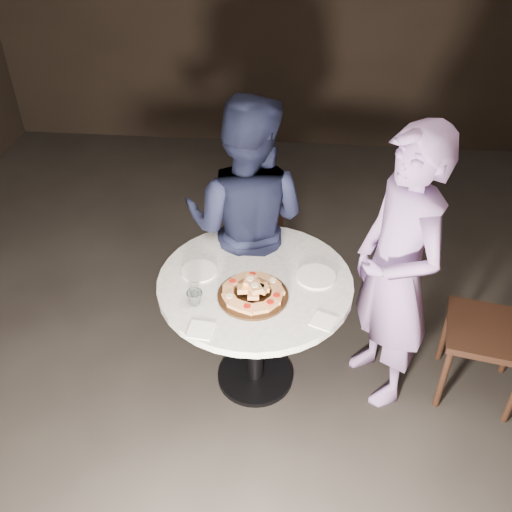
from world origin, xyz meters
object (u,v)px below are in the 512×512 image
at_px(diner_navy, 246,224).
at_px(diner_teal, 396,274).
at_px(focaccia_pile, 253,290).
at_px(water_glass, 195,298).
at_px(table, 255,300).
at_px(chair_right, 511,325).
at_px(chair_far, 256,232).
at_px(serving_board, 253,295).

relative_size(diner_navy, diner_teal, 0.96).
distance_m(focaccia_pile, water_glass, 0.31).
distance_m(table, chair_right, 1.47).
distance_m(water_glass, chair_right, 1.80).
height_order(chair_far, chair_right, chair_right).
relative_size(chair_right, diner_teal, 0.57).
relative_size(focaccia_pile, diner_teal, 0.20).
height_order(serving_board, diner_navy, diner_navy).
relative_size(table, diner_navy, 0.71).
xyz_separation_m(serving_board, chair_far, (-0.09, 1.14, -0.39)).
xyz_separation_m(table, diner_navy, (-0.10, 0.51, 0.18)).
bearing_deg(diner_teal, serving_board, -100.96).
distance_m(chair_far, diner_teal, 1.36).
height_order(chair_right, diner_navy, diner_navy).
relative_size(focaccia_pile, chair_far, 0.45).
relative_size(chair_far, chair_right, 0.77).
bearing_deg(table, diner_navy, 101.36).
xyz_separation_m(table, diner_teal, (0.77, 0.05, 0.21)).
xyz_separation_m(focaccia_pile, diner_navy, (-0.11, 0.65, -0.02)).
bearing_deg(serving_board, diner_navy, 99.00).
relative_size(chair_far, diner_navy, 0.45).
distance_m(table, focaccia_pile, 0.24).
bearing_deg(diner_navy, table, 111.41).
bearing_deg(serving_board, chair_far, 94.30).
height_order(focaccia_pile, chair_right, chair_right).
bearing_deg(chair_far, chair_right, 135.20).
xyz_separation_m(chair_far, diner_teal, (0.86, -0.95, 0.44)).
bearing_deg(table, serving_board, -89.79).
bearing_deg(diner_navy, focaccia_pile, 109.23).
height_order(serving_board, chair_right, chair_right).
xyz_separation_m(focaccia_pile, chair_far, (-0.09, 1.14, -0.42)).
xyz_separation_m(water_glass, diner_navy, (0.20, 0.73, -0.01)).
distance_m(table, serving_board, 0.21).
bearing_deg(water_glass, serving_board, 15.65).
xyz_separation_m(focaccia_pile, diner_teal, (0.77, 0.19, 0.02)).
height_order(chair_right, diner_teal, diner_teal).
xyz_separation_m(chair_right, diner_teal, (-0.69, 0.02, 0.31)).
xyz_separation_m(serving_board, water_glass, (-0.30, -0.08, 0.03)).
height_order(serving_board, diner_teal, diner_teal).
distance_m(focaccia_pile, chair_far, 1.22).
distance_m(serving_board, diner_teal, 0.80).
height_order(table, diner_navy, diner_navy).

